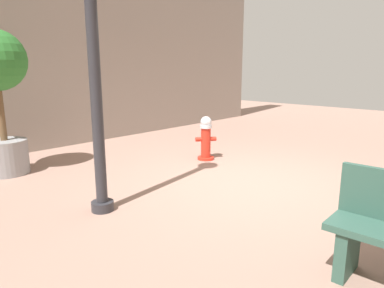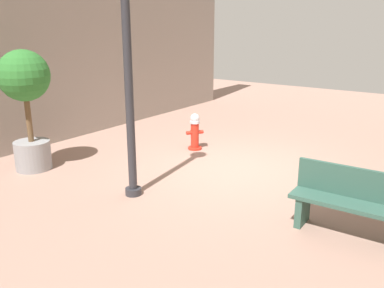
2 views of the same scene
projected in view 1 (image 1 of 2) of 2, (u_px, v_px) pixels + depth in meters
ground_plane at (247, 183)px, 5.44m from camera, size 23.40×23.40×0.00m
fire_hydrant at (206, 138)px, 6.76m from camera, size 0.37×0.38×0.86m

